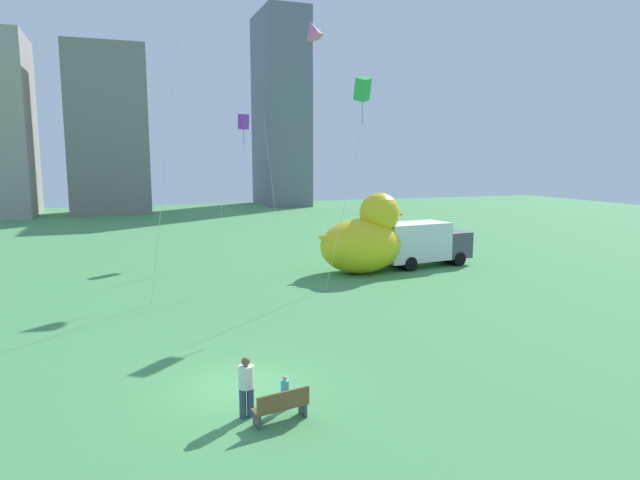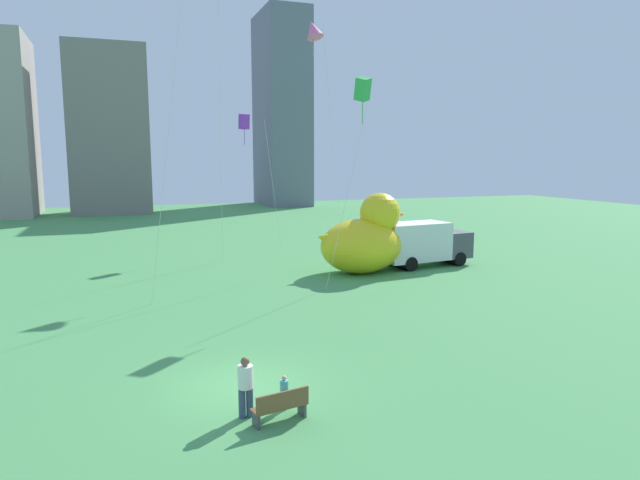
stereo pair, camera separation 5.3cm
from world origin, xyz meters
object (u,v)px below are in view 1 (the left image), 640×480
at_px(park_bench, 282,406).
at_px(kite_purple, 244,122).
at_px(giant_inflatable_duck, 364,239).
at_px(box_truck, 422,244).
at_px(kite_pink, 313,30).
at_px(kite_green, 362,90).
at_px(person_child, 285,391).
at_px(person_adult, 246,384).

relative_size(park_bench, kite_purple, 0.15).
relative_size(giant_inflatable_duck, box_truck, 0.91).
bearing_deg(park_bench, box_truck, 50.75).
bearing_deg(giant_inflatable_duck, kite_purple, 113.32).
bearing_deg(kite_pink, kite_green, -94.11).
relative_size(park_bench, giant_inflatable_duck, 0.27).
xyz_separation_m(giant_inflatable_duck, kite_pink, (-1.47, 5.15, 13.08)).
relative_size(person_child, giant_inflatable_duck, 0.17).
height_order(park_bench, person_adult, person_adult).
bearing_deg(park_bench, person_adult, 141.93).
xyz_separation_m(person_adult, person_child, (1.11, 0.11, -0.39)).
xyz_separation_m(box_truck, kite_green, (-6.57, -4.99, 8.83)).
distance_m(person_adult, kite_pink, 27.55).
height_order(person_adult, kite_green, kite_green).
xyz_separation_m(park_bench, person_adult, (-0.80, 0.63, 0.46)).
bearing_deg(box_truck, kite_purple, 131.42).
bearing_deg(box_truck, kite_green, -142.77).
relative_size(person_adult, box_truck, 0.26).
xyz_separation_m(park_bench, person_child, (0.31, 0.74, 0.07)).
bearing_deg(person_child, giant_inflatable_duck, 59.03).
bearing_deg(park_bench, kite_green, 58.08).
xyz_separation_m(kite_pink, kite_purple, (-3.35, 6.01, -5.59)).
height_order(person_child, kite_purple, kite_purple).
distance_m(giant_inflatable_duck, kite_green, 9.51).
bearing_deg(park_bench, kite_purple, 79.36).
relative_size(park_bench, kite_green, 0.14).
xyz_separation_m(kite_pink, kite_green, (-0.68, -9.44, -4.86)).
height_order(person_child, giant_inflatable_duck, giant_inflatable_duck).
bearing_deg(kite_purple, box_truck, -48.58).
bearing_deg(kite_pink, kite_purple, 119.09).
bearing_deg(person_adult, kite_pink, 66.38).
relative_size(giant_inflatable_duck, kite_purple, 0.57).
distance_m(park_bench, person_adult, 1.11).
relative_size(park_bench, person_adult, 0.93).
distance_m(park_bench, kite_purple, 30.16).
bearing_deg(box_truck, giant_inflatable_duck, -170.99).
bearing_deg(kite_pink, park_bench, -111.26).
bearing_deg(kite_purple, giant_inflatable_duck, -66.68).
distance_m(person_adult, kite_green, 17.69).
bearing_deg(person_child, kite_green, 57.57).
relative_size(box_truck, kite_pink, 0.40).
bearing_deg(kite_purple, park_bench, -100.64).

